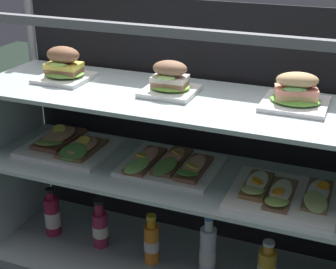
% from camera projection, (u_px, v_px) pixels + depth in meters
% --- Properties ---
extents(case_base_deck, '(1.43, 0.48, 0.04)m').
position_uv_depth(case_base_deck, '(168.00, 265.00, 1.98)').
color(case_base_deck, '#98A5A7').
rests_on(case_base_deck, ground).
extents(case_frame, '(1.43, 0.48, 0.99)m').
position_uv_depth(case_frame, '(182.00, 128.00, 1.89)').
color(case_frame, gray).
rests_on(case_frame, ground).
extents(riser_lower_tier, '(1.36, 0.41, 0.37)m').
position_uv_depth(riser_lower_tier, '(168.00, 219.00, 1.90)').
color(riser_lower_tier, silver).
rests_on(riser_lower_tier, case_base_deck).
extents(shelf_lower_glass, '(1.38, 0.43, 0.01)m').
position_uv_depth(shelf_lower_glass, '(168.00, 173.00, 1.82)').
color(shelf_lower_glass, silver).
rests_on(shelf_lower_glass, riser_lower_tier).
extents(riser_upper_tier, '(1.36, 0.41, 0.27)m').
position_uv_depth(riser_upper_tier, '(168.00, 136.00, 1.76)').
color(riser_upper_tier, silver).
rests_on(riser_upper_tier, shelf_lower_glass).
extents(shelf_upper_glass, '(1.38, 0.43, 0.01)m').
position_uv_depth(shelf_upper_glass, '(168.00, 97.00, 1.71)').
color(shelf_upper_glass, silver).
rests_on(shelf_upper_glass, riser_upper_tier).
extents(plated_roll_sandwich_far_left, '(0.18, 0.18, 0.12)m').
position_uv_depth(plated_roll_sandwich_far_left, '(64.00, 67.00, 1.84)').
color(plated_roll_sandwich_far_left, white).
rests_on(plated_roll_sandwich_far_left, shelf_upper_glass).
extents(plated_roll_sandwich_mid_right, '(0.17, 0.17, 0.11)m').
position_uv_depth(plated_roll_sandwich_mid_right, '(170.00, 81.00, 1.70)').
color(plated_roll_sandwich_mid_right, white).
rests_on(plated_roll_sandwich_mid_right, shelf_upper_glass).
extents(plated_roll_sandwich_center, '(0.20, 0.20, 0.11)m').
position_uv_depth(plated_roll_sandwich_center, '(296.00, 94.00, 1.59)').
color(plated_roll_sandwich_center, white).
rests_on(plated_roll_sandwich_center, shelf_upper_glass).
extents(open_sandwich_tray_center, '(0.34, 0.29, 0.06)m').
position_uv_depth(open_sandwich_tray_center, '(69.00, 145.00, 1.97)').
color(open_sandwich_tray_center, white).
rests_on(open_sandwich_tray_center, shelf_lower_glass).
extents(open_sandwich_tray_left_of_center, '(0.34, 0.31, 0.06)m').
position_uv_depth(open_sandwich_tray_left_of_center, '(170.00, 164.00, 1.83)').
color(open_sandwich_tray_left_of_center, white).
rests_on(open_sandwich_tray_left_of_center, shelf_lower_glass).
extents(open_sandwich_tray_mid_right, '(0.34, 0.29, 0.06)m').
position_uv_depth(open_sandwich_tray_mid_right, '(284.00, 194.00, 1.63)').
color(open_sandwich_tray_mid_right, white).
rests_on(open_sandwich_tray_mid_right, shelf_lower_glass).
extents(juice_bottle_tucked_behind, '(0.06, 0.06, 0.21)m').
position_uv_depth(juice_bottle_tucked_behind, '(52.00, 215.00, 2.10)').
color(juice_bottle_tucked_behind, '#A11C3C').
rests_on(juice_bottle_tucked_behind, case_base_deck).
extents(juice_bottle_back_right, '(0.06, 0.06, 0.21)m').
position_uv_depth(juice_bottle_back_right, '(100.00, 228.00, 2.03)').
color(juice_bottle_back_right, '#A2284C').
rests_on(juice_bottle_back_right, case_base_deck).
extents(juice_bottle_front_second, '(0.06, 0.06, 0.20)m').
position_uv_depth(juice_bottle_front_second, '(152.00, 242.00, 1.93)').
color(juice_bottle_front_second, orange).
rests_on(juice_bottle_front_second, case_base_deck).
extents(juice_bottle_front_fourth, '(0.06, 0.06, 0.24)m').
position_uv_depth(juice_bottle_front_fourth, '(208.00, 250.00, 1.87)').
color(juice_bottle_front_fourth, silver).
rests_on(juice_bottle_front_fourth, case_base_deck).
extents(juice_bottle_near_post, '(0.07, 0.07, 0.19)m').
position_uv_depth(juice_bottle_near_post, '(267.00, 267.00, 1.81)').
color(juice_bottle_near_post, gold).
rests_on(juice_bottle_near_post, case_base_deck).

